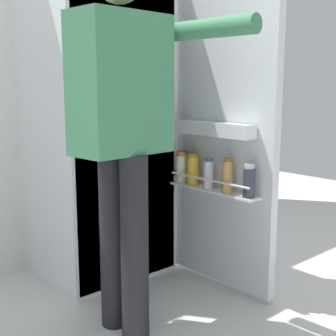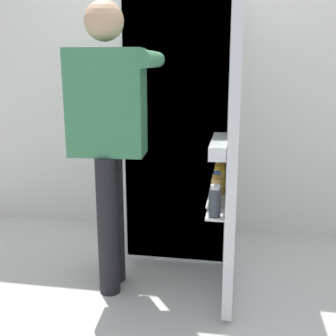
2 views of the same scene
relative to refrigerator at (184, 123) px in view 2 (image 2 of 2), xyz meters
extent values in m
plane|color=silver|center=(-0.03, -0.49, -0.91)|extent=(6.98, 6.98, 0.00)
cube|color=silver|center=(-0.03, 0.40, 0.36)|extent=(4.40, 0.10, 2.53)
cube|color=silver|center=(-0.03, 0.06, 0.00)|extent=(0.69, 0.59, 1.82)
cube|color=white|center=(-0.03, -0.23, 0.00)|extent=(0.65, 0.01, 1.78)
cube|color=white|center=(-0.03, -0.19, -0.03)|extent=(0.61, 0.09, 0.01)
cube|color=silver|center=(0.34, -0.57, 0.00)|extent=(0.05, 0.67, 1.76)
cube|color=white|center=(0.27, -0.57, -0.36)|extent=(0.10, 0.57, 0.01)
cylinder|color=silver|center=(0.22, -0.57, -0.30)|extent=(0.01, 0.54, 0.01)
cube|color=white|center=(0.27, -0.57, -0.04)|extent=(0.09, 0.48, 0.07)
cylinder|color=gold|center=(0.27, -0.42, -0.28)|extent=(0.07, 0.07, 0.15)
cylinder|color=#BC8419|center=(0.27, -0.42, -0.19)|extent=(0.06, 0.06, 0.02)
cylinder|color=tan|center=(0.26, -0.67, -0.27)|extent=(0.06, 0.06, 0.16)
cylinder|color=#996623|center=(0.26, -0.67, -0.18)|extent=(0.04, 0.04, 0.02)
cylinder|color=#333842|center=(0.26, -0.81, -0.28)|extent=(0.06, 0.06, 0.14)
cylinder|color=silver|center=(0.26, -0.81, -0.20)|extent=(0.05, 0.05, 0.02)
cylinder|color=white|center=(0.26, -0.55, -0.28)|extent=(0.05, 0.05, 0.15)
cylinder|color=#335BB2|center=(0.26, -0.55, -0.20)|extent=(0.04, 0.04, 0.02)
cylinder|color=#EDE5CC|center=(0.26, -0.34, -0.28)|extent=(0.07, 0.07, 0.15)
cylinder|color=#B78933|center=(0.26, -0.34, -0.19)|extent=(0.06, 0.06, 0.02)
cylinder|color=#DB4C47|center=(0.26, -0.33, -0.27)|extent=(0.06, 0.06, 0.16)
cylinder|color=#B22D28|center=(0.26, -0.33, -0.18)|extent=(0.05, 0.05, 0.02)
cylinder|color=black|center=(-0.35, -0.54, -0.50)|extent=(0.12, 0.12, 0.81)
cylinder|color=black|center=(-0.34, -0.69, -0.50)|extent=(0.12, 0.12, 0.81)
cube|color=#3D7F56|center=(-0.35, -0.61, 0.19)|extent=(0.42, 0.24, 0.57)
sphere|color=tan|center=(-0.35, -0.61, 0.61)|extent=(0.21, 0.21, 0.21)
cylinder|color=#3D7F56|center=(-0.36, -0.41, 0.17)|extent=(0.08, 0.08, 0.54)
cylinder|color=#3D7F56|center=(-0.07, -0.80, 0.42)|extent=(0.11, 0.54, 0.08)
camera|label=1|loc=(-1.50, -2.20, 0.19)|focal=49.91mm
camera|label=2|loc=(0.36, -2.81, 0.40)|focal=44.75mm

